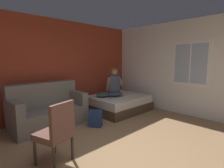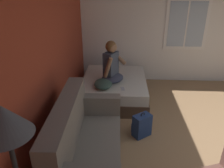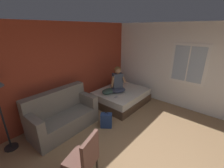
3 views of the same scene
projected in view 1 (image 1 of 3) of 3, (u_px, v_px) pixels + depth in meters
The scene contains 10 objects.
ground_plane at pixel (132, 164), 2.70m from camera, with size 40.00×40.00×0.00m, color #93704C.
wall_back_accent at pixel (44, 69), 4.70m from camera, with size 11.01×0.16×2.70m, color #993823.
wall_side_with_window at pixel (207, 69), 4.64m from camera, with size 0.19×7.40×2.70m.
bed at pixel (119, 103), 5.49m from camera, with size 1.74×1.43×0.48m.
couch at pixel (48, 110), 4.20m from camera, with size 1.72×0.87×1.04m.
side_chair at pixel (57, 131), 2.64m from camera, with size 0.58×0.58×0.98m.
person_seated at pixel (114, 85), 5.33m from camera, with size 0.66×0.63×0.88m.
backpack at pixel (96, 119), 4.19m from camera, with size 0.35×0.35×0.46m.
throw_pillow at pixel (103, 95), 5.27m from camera, with size 0.48×0.36×0.14m, color #385147.
cell_phone at pixel (111, 99), 4.95m from camera, with size 0.07×0.14×0.01m, color #B7B7BC.
Camera 1 is at (-1.96, -1.58, 1.60)m, focal length 28.00 mm.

